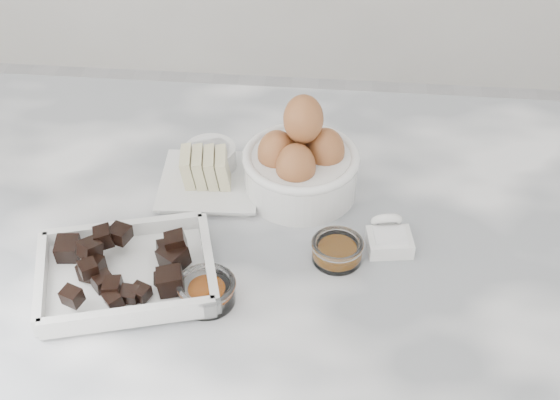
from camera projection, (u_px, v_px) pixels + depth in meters
The scene contains 9 objects.
marble_slab at pixel (264, 244), 1.14m from camera, with size 1.20×0.80×0.04m, color white.
chocolate_dish at pixel (126, 269), 1.03m from camera, with size 0.27×0.23×0.06m.
butter_plate at pixel (208, 176), 1.19m from camera, with size 0.16×0.16×0.06m.
sugar_ramekin at pixel (211, 159), 1.22m from camera, with size 0.08×0.08×0.05m.
egg_bowl at pixel (301, 162), 1.16m from camera, with size 0.18×0.18×0.17m.
honey_bowl at pixel (337, 250), 1.07m from camera, with size 0.07×0.07×0.03m.
zest_bowl at pixel (207, 291), 1.01m from camera, with size 0.08×0.08×0.03m.
vanilla_spoon at pixel (311, 203), 1.15m from camera, with size 0.07×0.08×0.04m.
salt_spoon at pixel (389, 236), 1.10m from camera, with size 0.07×0.08×0.05m.
Camera 1 is at (0.10, -0.83, 1.70)m, focal length 50.00 mm.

